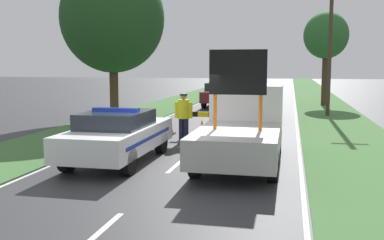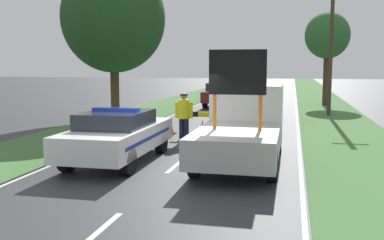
{
  "view_description": "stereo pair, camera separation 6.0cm",
  "coord_description": "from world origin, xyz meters",
  "px_view_note": "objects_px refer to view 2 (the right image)",
  "views": [
    {
      "loc": [
        3.01,
        -10.97,
        2.74
      ],
      "look_at": [
        0.16,
        2.04,
        1.1
      ],
      "focal_mm": 42.0,
      "sensor_mm": 36.0,
      "label": 1
    },
    {
      "loc": [
        3.07,
        -10.95,
        2.74
      ],
      "look_at": [
        0.16,
        2.04,
        1.1
      ],
      "focal_mm": 42.0,
      "sensor_mm": 36.0,
      "label": 2
    }
  ],
  "objects_px": {
    "police_officer": "(184,114)",
    "queued_car_van_white": "(228,89)",
    "pedestrian_civilian": "(227,114)",
    "utility_pole": "(331,39)",
    "work_truck": "(243,125)",
    "police_car": "(118,135)",
    "road_barrier": "(209,117)",
    "roadside_tree_near_right": "(327,36)",
    "queued_car_hatch_blue": "(261,105)",
    "queued_car_wagon_maroon": "(221,94)",
    "traffic_cone_centre_front": "(169,125)",
    "traffic_cone_near_police": "(202,126)",
    "roadside_tree_near_left": "(113,18)"
  },
  "relations": [
    {
      "from": "work_truck",
      "to": "roadside_tree_near_left",
      "type": "bearing_deg",
      "value": -50.39
    },
    {
      "from": "road_barrier",
      "to": "roadside_tree_near_right",
      "type": "xyz_separation_m",
      "value": [
        5.15,
        14.94,
        3.81
      ]
    },
    {
      "from": "police_officer",
      "to": "utility_pole",
      "type": "distance_m",
      "value": 11.66
    },
    {
      "from": "traffic_cone_centre_front",
      "to": "utility_pole",
      "type": "bearing_deg",
      "value": 49.55
    },
    {
      "from": "traffic_cone_near_police",
      "to": "roadside_tree_near_right",
      "type": "distance_m",
      "value": 15.29
    },
    {
      "from": "queued_car_wagon_maroon",
      "to": "police_car",
      "type": "bearing_deg",
      "value": 89.48
    },
    {
      "from": "police_car",
      "to": "road_barrier",
      "type": "relative_size",
      "value": 1.96
    },
    {
      "from": "queued_car_wagon_maroon",
      "to": "utility_pole",
      "type": "relative_size",
      "value": 0.59
    },
    {
      "from": "queued_car_van_white",
      "to": "police_car",
      "type": "bearing_deg",
      "value": 90.5
    },
    {
      "from": "queued_car_wagon_maroon",
      "to": "roadside_tree_near_right",
      "type": "height_order",
      "value": "roadside_tree_near_right"
    },
    {
      "from": "police_officer",
      "to": "queued_car_wagon_maroon",
      "type": "distance_m",
      "value": 14.23
    },
    {
      "from": "road_barrier",
      "to": "queued_car_van_white",
      "type": "relative_size",
      "value": 0.55
    },
    {
      "from": "queued_car_wagon_maroon",
      "to": "utility_pole",
      "type": "xyz_separation_m",
      "value": [
        6.55,
        -4.44,
        3.26
      ]
    },
    {
      "from": "queued_car_hatch_blue",
      "to": "roadside_tree_near_left",
      "type": "xyz_separation_m",
      "value": [
        -7.21,
        -1.19,
        4.24
      ]
    },
    {
      "from": "roadside_tree_near_left",
      "to": "utility_pole",
      "type": "bearing_deg",
      "value": 19.67
    },
    {
      "from": "police_car",
      "to": "pedestrian_civilian",
      "type": "distance_m",
      "value": 4.61
    },
    {
      "from": "queued_car_hatch_blue",
      "to": "police_car",
      "type": "bearing_deg",
      "value": 72.57
    },
    {
      "from": "police_car",
      "to": "road_barrier",
      "type": "xyz_separation_m",
      "value": [
        1.78,
        4.54,
        0.04
      ]
    },
    {
      "from": "police_car",
      "to": "queued_car_wagon_maroon",
      "type": "xyz_separation_m",
      "value": [
        0.16,
        17.56,
        0.05
      ]
    },
    {
      "from": "work_truck",
      "to": "pedestrian_civilian",
      "type": "distance_m",
      "value": 2.99
    },
    {
      "from": "traffic_cone_centre_front",
      "to": "queued_car_hatch_blue",
      "type": "bearing_deg",
      "value": 57.96
    },
    {
      "from": "queued_car_wagon_maroon",
      "to": "utility_pole",
      "type": "height_order",
      "value": "utility_pole"
    },
    {
      "from": "pedestrian_civilian",
      "to": "utility_pole",
      "type": "distance_m",
      "value": 10.63
    },
    {
      "from": "work_truck",
      "to": "traffic_cone_near_police",
      "type": "distance_m",
      "value": 5.51
    },
    {
      "from": "road_barrier",
      "to": "utility_pole",
      "type": "xyz_separation_m",
      "value": [
        4.93,
        8.58,
        3.27
      ]
    },
    {
      "from": "work_truck",
      "to": "queued_car_hatch_blue",
      "type": "relative_size",
      "value": 1.26
    },
    {
      "from": "traffic_cone_centre_front",
      "to": "queued_car_hatch_blue",
      "type": "xyz_separation_m",
      "value": [
        3.28,
        5.24,
        0.41
      ]
    },
    {
      "from": "police_officer",
      "to": "queued_car_hatch_blue",
      "type": "distance_m",
      "value": 7.5
    },
    {
      "from": "police_officer",
      "to": "pedestrian_civilian",
      "type": "xyz_separation_m",
      "value": [
        1.44,
        0.48,
        -0.04
      ]
    },
    {
      "from": "roadside_tree_near_left",
      "to": "road_barrier",
      "type": "bearing_deg",
      "value": -40.08
    },
    {
      "from": "queued_car_van_white",
      "to": "roadside_tree_near_right",
      "type": "bearing_deg",
      "value": 151.73
    },
    {
      "from": "roadside_tree_near_right",
      "to": "queued_car_wagon_maroon",
      "type": "bearing_deg",
      "value": -164.14
    },
    {
      "from": "police_officer",
      "to": "roadside_tree_near_right",
      "type": "distance_m",
      "value": 17.52
    },
    {
      "from": "queued_car_wagon_maroon",
      "to": "queued_car_van_white",
      "type": "relative_size",
      "value": 1.05
    },
    {
      "from": "pedestrian_civilian",
      "to": "traffic_cone_centre_front",
      "type": "bearing_deg",
      "value": 146.56
    },
    {
      "from": "road_barrier",
      "to": "traffic_cone_near_police",
      "type": "xyz_separation_m",
      "value": [
        -0.54,
        1.44,
        -0.56
      ]
    },
    {
      "from": "police_officer",
      "to": "traffic_cone_centre_front",
      "type": "height_order",
      "value": "police_officer"
    },
    {
      "from": "police_car",
      "to": "queued_car_hatch_blue",
      "type": "xyz_separation_m",
      "value": [
        3.3,
        10.52,
        -0.01
      ]
    },
    {
      "from": "pedestrian_civilian",
      "to": "queued_car_hatch_blue",
      "type": "xyz_separation_m",
      "value": [
        0.76,
        6.68,
        -0.24
      ]
    },
    {
      "from": "police_officer",
      "to": "traffic_cone_near_police",
      "type": "xyz_separation_m",
      "value": [
        0.14,
        2.62,
        -0.79
      ]
    },
    {
      "from": "traffic_cone_centre_front",
      "to": "queued_car_wagon_maroon",
      "type": "relative_size",
      "value": 0.15
    },
    {
      "from": "police_car",
      "to": "utility_pole",
      "type": "xyz_separation_m",
      "value": [
        6.71,
        13.12,
        3.31
      ]
    },
    {
      "from": "queued_car_wagon_maroon",
      "to": "queued_car_van_white",
      "type": "bearing_deg",
      "value": -86.41
    },
    {
      "from": "roadside_tree_near_right",
      "to": "police_officer",
      "type": "bearing_deg",
      "value": -109.88
    },
    {
      "from": "traffic_cone_near_police",
      "to": "traffic_cone_centre_front",
      "type": "bearing_deg",
      "value": -150.14
    },
    {
      "from": "pedestrian_civilian",
      "to": "traffic_cone_centre_front",
      "type": "height_order",
      "value": "pedestrian_civilian"
    },
    {
      "from": "traffic_cone_centre_front",
      "to": "pedestrian_civilian",
      "type": "bearing_deg",
      "value": -29.7
    },
    {
      "from": "police_car",
      "to": "utility_pole",
      "type": "distance_m",
      "value": 15.1
    },
    {
      "from": "police_car",
      "to": "pedestrian_civilian",
      "type": "height_order",
      "value": "pedestrian_civilian"
    },
    {
      "from": "police_officer",
      "to": "queued_car_van_white",
      "type": "height_order",
      "value": "police_officer"
    }
  ]
}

